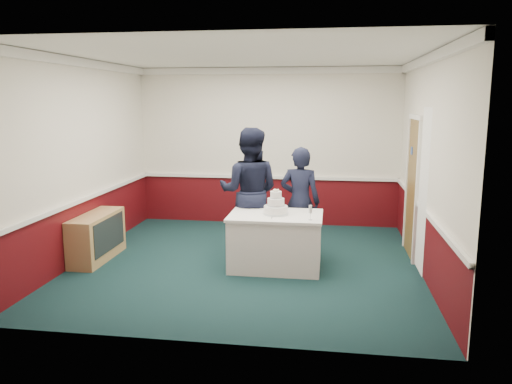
# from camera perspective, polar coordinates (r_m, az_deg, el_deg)

# --- Properties ---
(ground) EXTENTS (5.00, 5.00, 0.00)m
(ground) POSITION_cam_1_polar(r_m,az_deg,el_deg) (7.50, -1.06, -8.12)
(ground) COLOR #132D30
(ground) RESTS_ON ground
(room_shell) EXTENTS (5.00, 5.00, 3.00)m
(room_shell) POSITION_cam_1_polar(r_m,az_deg,el_deg) (7.71, 0.22, 7.31)
(room_shell) COLOR silver
(room_shell) RESTS_ON ground
(sideboard) EXTENTS (0.41, 1.20, 0.70)m
(sideboard) POSITION_cam_1_polar(r_m,az_deg,el_deg) (7.95, -17.72, -4.91)
(sideboard) COLOR #AD7A53
(sideboard) RESTS_ON ground
(cake_table) EXTENTS (1.32, 0.92, 0.79)m
(cake_table) POSITION_cam_1_polar(r_m,az_deg,el_deg) (7.21, 2.25, -5.56)
(cake_table) COLOR white
(cake_table) RESTS_ON ground
(wedding_cake) EXTENTS (0.35, 0.35, 0.36)m
(wedding_cake) POSITION_cam_1_polar(r_m,az_deg,el_deg) (7.09, 2.28, -1.68)
(wedding_cake) COLOR white
(wedding_cake) RESTS_ON cake_table
(cake_knife) EXTENTS (0.02, 0.22, 0.00)m
(cake_knife) POSITION_cam_1_polar(r_m,az_deg,el_deg) (6.92, 1.85, -2.89)
(cake_knife) COLOR silver
(cake_knife) RESTS_ON cake_table
(champagne_flute) EXTENTS (0.05, 0.05, 0.21)m
(champagne_flute) POSITION_cam_1_polar(r_m,az_deg,el_deg) (6.77, 6.24, -2.07)
(champagne_flute) COLOR silver
(champagne_flute) RESTS_ON cake_table
(person_man) EXTENTS (0.99, 0.78, 1.98)m
(person_man) POSITION_cam_1_polar(r_m,az_deg,el_deg) (7.74, -0.79, 0.05)
(person_man) COLOR black
(person_man) RESTS_ON ground
(person_woman) EXTENTS (0.66, 0.47, 1.70)m
(person_woman) POSITION_cam_1_polar(r_m,az_deg,el_deg) (7.71, 5.05, -1.11)
(person_woman) COLOR black
(person_woman) RESTS_ON ground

